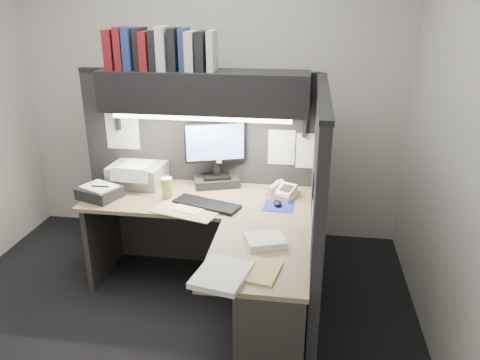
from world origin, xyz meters
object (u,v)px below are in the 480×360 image
Objects in this scene: keyboard at (207,204)px; telephone at (283,192)px; printer at (139,174)px; coffee_cup at (167,189)px; monitor at (216,161)px; desk at (228,273)px; overhead_shelf at (204,91)px; notebook_stack at (100,193)px.

telephone is at bearing 43.64° from keyboard.
printer reaches higher than telephone.
monitor is at bearing 43.64° from coffee_cup.
coffee_cup reaches higher than desk.
overhead_shelf is 0.78m from coffee_cup.
telephone is at bearing -34.93° from monitor.
notebook_stack reaches higher than telephone.
coffee_cup is (-0.25, -0.24, -0.69)m from overhead_shelf.
telephone is at bearing -8.06° from overhead_shelf.
telephone is at bearing 9.43° from notebook_stack.
monitor is (0.07, 0.07, -0.56)m from overhead_shelf.
notebook_stack is at bearing -171.41° from coffee_cup.
monitor is at bearing 45.15° from overhead_shelf.
overhead_shelf reaches higher than desk.
coffee_cup is 0.41m from printer.
notebook_stack is (-1.37, -0.23, 0.00)m from telephone.
keyboard is (0.01, -0.40, -0.20)m from monitor.
telephone is (0.61, -0.09, -0.73)m from overhead_shelf.
notebook_stack reaches higher than desk.
coffee_cup is (-0.33, 0.10, 0.06)m from keyboard.
printer is (-0.57, 0.02, -0.69)m from overhead_shelf.
keyboard is at bearing -131.12° from telephone.
printer is at bearing 164.60° from monitor.
overhead_shelf is 5.46× the size of notebook_stack.
printer is at bearing 61.02° from notebook_stack.
overhead_shelf is at bearing -164.18° from telephone.
coffee_cup reaches higher than telephone.
monitor reaches higher than keyboard.
overhead_shelf reaches higher than printer.
printer is 1.47× the size of notebook_stack.
monitor is 1.07× the size of keyboard.
monitor reaches higher than telephone.
coffee_cup is 0.51m from notebook_stack.
keyboard is at bearing -77.84° from overhead_shelf.
monitor is at bearing 24.83° from notebook_stack.
desk is at bearing -42.58° from keyboard.
overhead_shelf is (-0.30, 0.75, 1.06)m from desk.
printer is at bearing 177.59° from overhead_shelf.
telephone is (0.31, 0.67, 0.33)m from desk.
desk is 3.43× the size of keyboard.
overhead_shelf is 0.89m from printer.
overhead_shelf is 0.96m from telephone.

